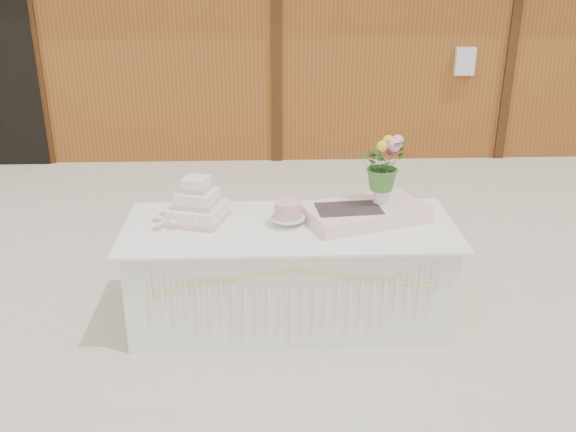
% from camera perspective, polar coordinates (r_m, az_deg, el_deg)
% --- Properties ---
extents(ground, '(80.00, 80.00, 0.00)m').
position_cam_1_polar(ground, '(4.98, 0.14, -9.01)').
color(ground, beige).
rests_on(ground, ground).
extents(barn, '(12.60, 4.60, 3.30)m').
position_cam_1_polar(barn, '(10.28, -1.36, 17.34)').
color(barn, '#984A20').
rests_on(barn, ground).
extents(cake_table, '(2.40, 1.00, 0.77)m').
position_cam_1_polar(cake_table, '(4.79, 0.14, -5.09)').
color(cake_table, white).
rests_on(cake_table, ground).
extents(wedding_cake, '(0.46, 0.46, 0.34)m').
position_cam_1_polar(wedding_cake, '(4.71, -8.05, 0.85)').
color(wedding_cake, white).
rests_on(wedding_cake, cake_table).
extents(pink_cake_stand, '(0.25, 0.25, 0.18)m').
position_cam_1_polar(pink_cake_stand, '(4.59, -0.02, 0.32)').
color(pink_cake_stand, silver).
rests_on(pink_cake_stand, cake_table).
extents(satin_runner, '(0.97, 0.75, 0.11)m').
position_cam_1_polar(satin_runner, '(4.74, 6.84, 0.29)').
color(satin_runner, '#FFCFCD').
rests_on(satin_runner, cake_table).
extents(flower_vase, '(0.11, 0.11, 0.15)m').
position_cam_1_polar(flower_vase, '(4.78, 8.30, 2.08)').
color(flower_vase, silver).
rests_on(flower_vase, satin_runner).
extents(bouquet, '(0.46, 0.46, 0.39)m').
position_cam_1_polar(bouquet, '(4.70, 8.48, 5.17)').
color(bouquet, '#3D6D2B').
rests_on(bouquet, flower_vase).
extents(loose_flowers, '(0.26, 0.39, 0.02)m').
position_cam_1_polar(loose_flowers, '(4.78, -11.85, -0.41)').
color(loose_flowers, pink).
rests_on(loose_flowers, cake_table).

